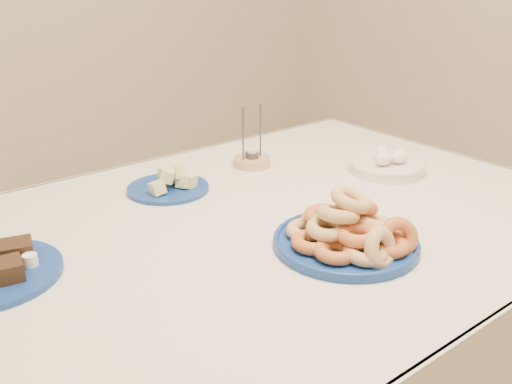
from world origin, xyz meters
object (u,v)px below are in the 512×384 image
Objects in this scene: candle_holder at (252,160)px; dining_table at (243,267)px; melon_plate at (170,182)px; egg_bowl at (387,164)px; donut_platter at (349,233)px.

dining_table is at bearing -131.16° from candle_holder.
dining_table is 6.14× the size of melon_plate.
egg_bowl is (0.27, -0.28, 0.01)m from candle_holder.
candle_holder reaches higher than melon_plate.
dining_table is 7.25× the size of egg_bowl.
candle_holder reaches higher than donut_platter.
candle_holder is (0.29, 0.02, -0.01)m from melon_plate.
dining_table is 0.32m from melon_plate.
donut_platter reaches higher than melon_plate.
dining_table is at bearing 116.31° from donut_platter.
melon_plate reaches higher than dining_table.
candle_holder is at bearing 73.09° from donut_platter.
donut_platter is 1.11× the size of melon_plate.
egg_bowl is (0.56, -0.26, -0.00)m from melon_plate.
dining_table is 0.43m from candle_holder.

